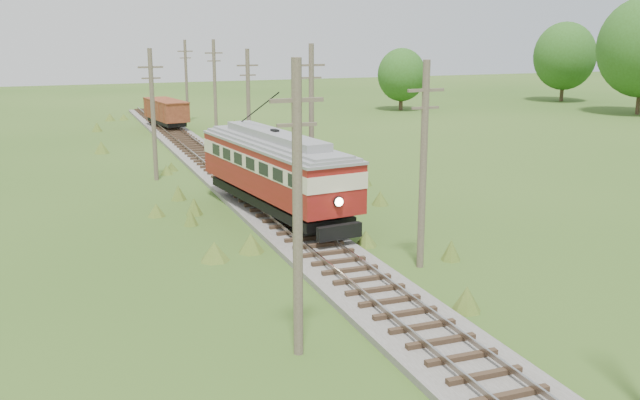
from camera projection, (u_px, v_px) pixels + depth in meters
name	position (u px, v px, depth m)	size (l,w,h in m)	color
railbed_main	(246.00, 190.00, 43.42)	(3.60, 96.00, 0.57)	#605B54
streetcar	(275.00, 166.00, 37.15)	(4.87, 13.57, 6.15)	black
gondola	(166.00, 111.00, 70.40)	(3.53, 7.67, 2.45)	black
gravel_pile	(255.00, 150.00, 55.59)	(3.52, 3.73, 1.28)	gray
utility_pole_r_2	(423.00, 164.00, 29.03)	(1.60, 0.30, 8.60)	brown
utility_pole_r_3	(311.00, 121.00, 40.76)	(1.60, 0.30, 9.00)	brown
utility_pole_r_4	(248.00, 105.00, 52.58)	(1.60, 0.30, 8.40)	brown
utility_pole_r_5	(215.00, 88.00, 64.48)	(1.60, 0.30, 8.90)	brown
utility_pole_r_6	(186.00, 80.00, 76.25)	(1.60, 0.30, 8.70)	brown
utility_pole_l_a	(297.00, 209.00, 20.94)	(1.60, 0.30, 9.00)	brown
utility_pole_l_b	(153.00, 114.00, 46.34)	(1.60, 0.30, 8.60)	brown
tree_right_5	(565.00, 56.00, 97.71)	(8.40, 8.40, 10.82)	#38281C
tree_mid_b	(402.00, 75.00, 87.35)	(5.88, 5.88, 7.57)	#38281C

